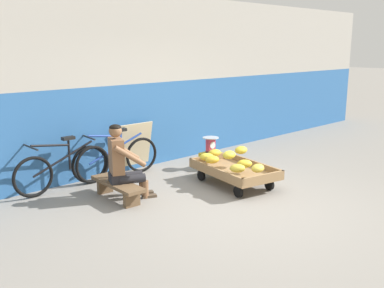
{
  "coord_description": "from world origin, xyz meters",
  "views": [
    {
      "loc": [
        -4.52,
        -3.76,
        2.25
      ],
      "look_at": [
        0.01,
        1.09,
        0.75
      ],
      "focal_mm": 40.83,
      "sensor_mm": 36.0,
      "label": 1
    }
  ],
  "objects_px": {
    "shopping_bag": "(236,166)",
    "sign_board": "(135,147)",
    "low_bench": "(118,187)",
    "bicycle_far_left": "(116,158)",
    "plastic_crate": "(210,160)",
    "bicycle_near_left": "(64,169)",
    "vendor_seated": "(123,162)",
    "banana_cart": "(234,171)",
    "weighing_scale": "(211,145)"
  },
  "relations": [
    {
      "from": "bicycle_near_left",
      "to": "bicycle_far_left",
      "type": "distance_m",
      "value": 0.99
    },
    {
      "from": "low_bench",
      "to": "bicycle_far_left",
      "type": "height_order",
      "value": "bicycle_far_left"
    },
    {
      "from": "banana_cart",
      "to": "weighing_scale",
      "type": "relative_size",
      "value": 5.23
    },
    {
      "from": "low_bench",
      "to": "sign_board",
      "type": "relative_size",
      "value": 1.26
    },
    {
      "from": "weighing_scale",
      "to": "bicycle_far_left",
      "type": "distance_m",
      "value": 1.76
    },
    {
      "from": "low_bench",
      "to": "vendor_seated",
      "type": "distance_m",
      "value": 0.38
    },
    {
      "from": "plastic_crate",
      "to": "bicycle_far_left",
      "type": "bearing_deg",
      "value": 155.97
    },
    {
      "from": "bicycle_far_left",
      "to": "shopping_bag",
      "type": "distance_m",
      "value": 2.14
    },
    {
      "from": "banana_cart",
      "to": "shopping_bag",
      "type": "xyz_separation_m",
      "value": [
        0.58,
        0.47,
        -0.12
      ]
    },
    {
      "from": "bicycle_far_left",
      "to": "sign_board",
      "type": "height_order",
      "value": "sign_board"
    },
    {
      "from": "weighing_scale",
      "to": "bicycle_far_left",
      "type": "relative_size",
      "value": 0.18
    },
    {
      "from": "vendor_seated",
      "to": "bicycle_near_left",
      "type": "bearing_deg",
      "value": 114.89
    },
    {
      "from": "bicycle_near_left",
      "to": "weighing_scale",
      "type": "bearing_deg",
      "value": -14.97
    },
    {
      "from": "bicycle_near_left",
      "to": "low_bench",
      "type": "bearing_deg",
      "value": -68.51
    },
    {
      "from": "banana_cart",
      "to": "bicycle_near_left",
      "type": "relative_size",
      "value": 0.94
    },
    {
      "from": "banana_cart",
      "to": "vendor_seated",
      "type": "distance_m",
      "value": 1.87
    },
    {
      "from": "bicycle_near_left",
      "to": "sign_board",
      "type": "bearing_deg",
      "value": 6.96
    },
    {
      "from": "banana_cart",
      "to": "vendor_seated",
      "type": "xyz_separation_m",
      "value": [
        -1.7,
        0.7,
        0.33
      ]
    },
    {
      "from": "low_bench",
      "to": "plastic_crate",
      "type": "bearing_deg",
      "value": 6.35
    },
    {
      "from": "weighing_scale",
      "to": "shopping_bag",
      "type": "distance_m",
      "value": 0.63
    },
    {
      "from": "banana_cart",
      "to": "sign_board",
      "type": "bearing_deg",
      "value": 109.43
    },
    {
      "from": "weighing_scale",
      "to": "bicycle_near_left",
      "type": "height_order",
      "value": "bicycle_near_left"
    },
    {
      "from": "low_bench",
      "to": "bicycle_near_left",
      "type": "relative_size",
      "value": 0.67
    },
    {
      "from": "banana_cart",
      "to": "weighing_scale",
      "type": "bearing_deg",
      "value": 65.77
    },
    {
      "from": "bicycle_near_left",
      "to": "bicycle_far_left",
      "type": "height_order",
      "value": "same"
    },
    {
      "from": "sign_board",
      "to": "plastic_crate",
      "type": "bearing_deg",
      "value": -38.6
    },
    {
      "from": "plastic_crate",
      "to": "weighing_scale",
      "type": "xyz_separation_m",
      "value": [
        0.0,
        -0.0,
        0.3
      ]
    },
    {
      "from": "low_bench",
      "to": "weighing_scale",
      "type": "height_order",
      "value": "weighing_scale"
    },
    {
      "from": "plastic_crate",
      "to": "shopping_bag",
      "type": "distance_m",
      "value": 0.53
    },
    {
      "from": "shopping_bag",
      "to": "sign_board",
      "type": "bearing_deg",
      "value": 131.49
    },
    {
      "from": "bicycle_near_left",
      "to": "shopping_bag",
      "type": "xyz_separation_m",
      "value": [
        2.73,
        -1.21,
        -0.23
      ]
    },
    {
      "from": "low_bench",
      "to": "vendor_seated",
      "type": "bearing_deg",
      "value": -22.01
    },
    {
      "from": "bicycle_far_left",
      "to": "shopping_bag",
      "type": "xyz_separation_m",
      "value": [
        1.74,
        -1.23,
        -0.23
      ]
    },
    {
      "from": "bicycle_far_left",
      "to": "sign_board",
      "type": "relative_size",
      "value": 1.87
    },
    {
      "from": "sign_board",
      "to": "shopping_bag",
      "type": "distance_m",
      "value": 1.89
    },
    {
      "from": "vendor_seated",
      "to": "sign_board",
      "type": "relative_size",
      "value": 1.29
    },
    {
      "from": "shopping_bag",
      "to": "plastic_crate",
      "type": "bearing_deg",
      "value": 104.51
    },
    {
      "from": "vendor_seated",
      "to": "weighing_scale",
      "type": "bearing_deg",
      "value": 7.43
    },
    {
      "from": "weighing_scale",
      "to": "shopping_bag",
      "type": "xyz_separation_m",
      "value": [
        0.13,
        -0.52,
        -0.33
      ]
    },
    {
      "from": "low_bench",
      "to": "bicycle_far_left",
      "type": "relative_size",
      "value": 0.67
    },
    {
      "from": "bicycle_near_left",
      "to": "sign_board",
      "type": "xyz_separation_m",
      "value": [
        1.5,
        0.18,
        0.09
      ]
    },
    {
      "from": "low_bench",
      "to": "plastic_crate",
      "type": "distance_m",
      "value": 2.24
    },
    {
      "from": "weighing_scale",
      "to": "shopping_bag",
      "type": "height_order",
      "value": "weighing_scale"
    },
    {
      "from": "bicycle_far_left",
      "to": "shopping_bag",
      "type": "height_order",
      "value": "bicycle_far_left"
    },
    {
      "from": "low_bench",
      "to": "vendor_seated",
      "type": "relative_size",
      "value": 0.98
    },
    {
      "from": "low_bench",
      "to": "bicycle_near_left",
      "type": "bearing_deg",
      "value": 111.49
    },
    {
      "from": "banana_cart",
      "to": "low_bench",
      "type": "relative_size",
      "value": 1.41
    },
    {
      "from": "low_bench",
      "to": "bicycle_near_left",
      "type": "xyz_separation_m",
      "value": [
        -0.37,
        0.94,
        0.15
      ]
    },
    {
      "from": "low_bench",
      "to": "sign_board",
      "type": "distance_m",
      "value": 1.61
    },
    {
      "from": "vendor_seated",
      "to": "shopping_bag",
      "type": "height_order",
      "value": "vendor_seated"
    }
  ]
}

